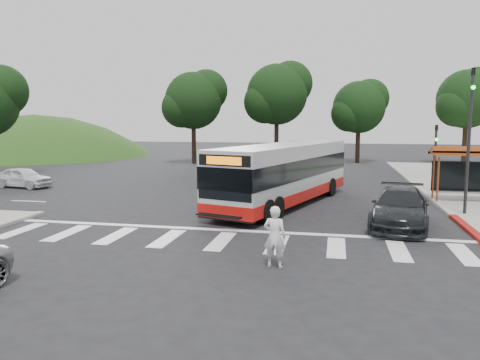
# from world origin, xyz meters

# --- Properties ---
(ground) EXTENTS (140.00, 140.00, 0.00)m
(ground) POSITION_xyz_m (0.00, 0.00, 0.00)
(ground) COLOR black
(ground) RESTS_ON ground
(sidewalk_east) EXTENTS (4.00, 40.00, 0.12)m
(sidewalk_east) POSITION_xyz_m (11.00, 8.00, 0.06)
(sidewalk_east) COLOR gray
(sidewalk_east) RESTS_ON ground
(curb_east) EXTENTS (0.30, 40.00, 0.15)m
(curb_east) POSITION_xyz_m (9.00, 8.00, 0.07)
(curb_east) COLOR #9E9991
(curb_east) RESTS_ON ground
(curb_east_red) EXTENTS (0.32, 6.00, 0.15)m
(curb_east_red) POSITION_xyz_m (9.00, -2.00, 0.08)
(curb_east_red) COLOR maroon
(curb_east_red) RESTS_ON ground
(hillside_nw) EXTENTS (44.00, 44.00, 10.00)m
(hillside_nw) POSITION_xyz_m (-32.00, 30.00, 0.00)
(hillside_nw) COLOR #1E4516
(hillside_nw) RESTS_ON ground
(crosswalk_ladder) EXTENTS (18.00, 2.60, 0.01)m
(crosswalk_ladder) POSITION_xyz_m (0.00, -5.00, 0.01)
(crosswalk_ladder) COLOR silver
(crosswalk_ladder) RESTS_ON ground
(bus_shelter) EXTENTS (4.20, 1.60, 2.86)m
(bus_shelter) POSITION_xyz_m (10.80, 5.10, 2.35)
(bus_shelter) COLOR #9E431A
(bus_shelter) RESTS_ON sidewalk_east
(traffic_signal_ne_tall) EXTENTS (0.18, 0.37, 6.50)m
(traffic_signal_ne_tall) POSITION_xyz_m (9.60, 1.49, 3.88)
(traffic_signal_ne_tall) COLOR black
(traffic_signal_ne_tall) RESTS_ON ground
(traffic_signal_ne_short) EXTENTS (0.18, 0.37, 4.00)m
(traffic_signal_ne_short) POSITION_xyz_m (9.60, 8.49, 2.48)
(traffic_signal_ne_short) COLOR black
(traffic_signal_ne_short) RESTS_ON ground
(tree_ne_a) EXTENTS (6.16, 5.74, 9.30)m
(tree_ne_a) POSITION_xyz_m (16.08, 28.06, 6.39)
(tree_ne_a) COLOR black
(tree_ne_a) RESTS_ON parking_lot
(tree_north_a) EXTENTS (6.60, 6.15, 10.17)m
(tree_north_a) POSITION_xyz_m (-1.92, 26.07, 6.92)
(tree_north_a) COLOR black
(tree_north_a) RESTS_ON ground
(tree_north_b) EXTENTS (5.72, 5.33, 8.43)m
(tree_north_b) POSITION_xyz_m (6.07, 28.06, 5.66)
(tree_north_b) COLOR black
(tree_north_b) RESTS_ON ground
(tree_north_c) EXTENTS (6.16, 5.74, 9.30)m
(tree_north_c) POSITION_xyz_m (-9.92, 24.06, 6.29)
(tree_north_c) COLOR black
(tree_north_c) RESTS_ON ground
(transit_bus) EXTENTS (5.97, 12.04, 3.05)m
(transit_bus) POSITION_xyz_m (1.38, 2.80, 1.53)
(transit_bus) COLOR silver
(transit_bus) RESTS_ON ground
(pedestrian) EXTENTS (0.70, 0.49, 1.81)m
(pedestrian) POSITION_xyz_m (2.24, -7.50, 0.90)
(pedestrian) COLOR white
(pedestrian) RESTS_ON ground
(dark_sedan) EXTENTS (2.93, 5.54, 1.53)m
(dark_sedan) POSITION_xyz_m (6.47, -1.25, 0.76)
(dark_sedan) COLOR black
(dark_sedan) RESTS_ON ground
(west_car_white) EXTENTS (4.03, 2.12, 1.31)m
(west_car_white) POSITION_xyz_m (-15.63, 5.50, 0.65)
(west_car_white) COLOR silver
(west_car_white) RESTS_ON ground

